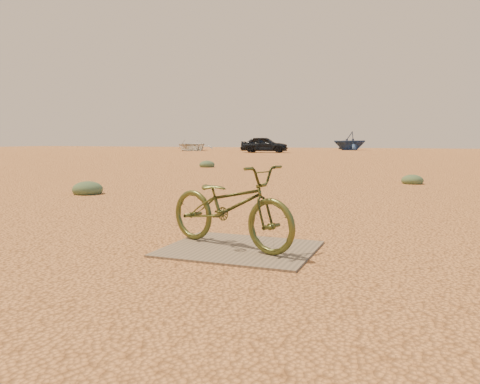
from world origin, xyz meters
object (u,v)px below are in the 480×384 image
(bicycle, at_px, (230,206))
(car, at_px, (264,145))
(plywood_board, at_px, (240,249))
(boat_near_left, at_px, (191,145))
(boat_far_left, at_px, (350,141))

(bicycle, relative_size, car, 0.40)
(car, bearing_deg, bicycle, -170.68)
(plywood_board, xyz_separation_m, car, (-10.92, 34.17, 0.68))
(boat_near_left, bearing_deg, plywood_board, -74.98)
(boat_far_left, bearing_deg, bicycle, -32.83)
(plywood_board, relative_size, boat_far_left, 0.39)
(boat_near_left, bearing_deg, boat_far_left, 15.81)
(bicycle, relative_size, boat_near_left, 0.30)
(plywood_board, relative_size, car, 0.37)
(plywood_board, bearing_deg, bicycle, 172.00)
(bicycle, distance_m, boat_near_left, 43.36)
(plywood_board, relative_size, boat_near_left, 0.28)
(bicycle, xyz_separation_m, boat_far_left, (-5.28, 46.45, 0.55))
(plywood_board, bearing_deg, car, 107.72)
(car, relative_size, boat_near_left, 0.76)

